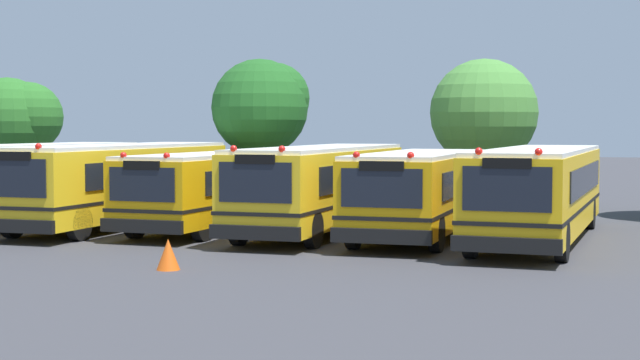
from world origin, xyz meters
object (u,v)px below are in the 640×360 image
(school_bus_0, at_px, (38,179))
(school_bus_4, at_px, (420,190))
(school_bus_5, at_px, (539,190))
(tree_0, at_px, (14,120))
(school_bus_3, at_px, (321,185))
(school_bus_1, at_px, (120,181))
(tree_2, at_px, (480,112))
(school_bus_2, at_px, (218,187))
(tree_1, at_px, (264,105))
(traffic_cone, at_px, (168,254))

(school_bus_0, relative_size, school_bus_4, 0.98)
(school_bus_5, height_order, tree_0, tree_0)
(school_bus_0, bearing_deg, school_bus_3, -179.10)
(tree_0, bearing_deg, school_bus_4, -21.62)
(school_bus_4, bearing_deg, school_bus_1, -2.06)
(school_bus_0, xyz_separation_m, tree_2, (13.30, 9.53, 2.34))
(school_bus_1, relative_size, school_bus_5, 0.99)
(school_bus_3, height_order, tree_2, tree_2)
(school_bus_0, relative_size, school_bus_2, 0.98)
(school_bus_3, bearing_deg, tree_1, -56.60)
(school_bus_2, bearing_deg, school_bus_3, -175.78)
(school_bus_4, bearing_deg, school_bus_5, -178.39)
(tree_0, relative_size, traffic_cone, 7.66)
(school_bus_0, relative_size, school_bus_3, 0.86)
(school_bus_0, distance_m, school_bus_5, 16.63)
(tree_0, bearing_deg, tree_1, -1.15)
(tree_0, relative_size, tree_2, 0.92)
(school_bus_5, bearing_deg, school_bus_2, 0.74)
(school_bus_3, relative_size, school_bus_5, 0.95)
(school_bus_4, height_order, tree_0, tree_0)
(school_bus_2, height_order, school_bus_4, school_bus_4)
(school_bus_3, height_order, traffic_cone, school_bus_3)
(school_bus_4, bearing_deg, tree_1, -45.07)
(school_bus_2, xyz_separation_m, school_bus_5, (9.91, -0.07, 0.11))
(tree_0, bearing_deg, school_bus_1, -38.42)
(school_bus_4, height_order, school_bus_5, school_bus_5)
(tree_1, height_order, traffic_cone, tree_1)
(school_bus_5, distance_m, tree_1, 13.81)
(school_bus_3, distance_m, school_bus_5, 6.55)
(school_bus_3, bearing_deg, school_bus_2, 2.44)
(school_bus_1, bearing_deg, school_bus_4, 179.08)
(school_bus_0, xyz_separation_m, tree_0, (-6.46, 7.51, 2.06))
(school_bus_1, height_order, traffic_cone, school_bus_1)
(school_bus_1, bearing_deg, tree_2, -136.23)
(school_bus_1, height_order, tree_2, tree_2)
(traffic_cone, bearing_deg, tree_2, 77.75)
(tree_0, bearing_deg, school_bus_2, -29.83)
(traffic_cone, bearing_deg, school_bus_2, 107.67)
(school_bus_2, relative_size, school_bus_5, 0.83)
(school_bus_2, distance_m, school_bus_5, 9.91)
(tree_1, bearing_deg, school_bus_5, -33.03)
(school_bus_0, distance_m, school_bus_2, 6.72)
(tree_1, bearing_deg, tree_2, 15.67)
(school_bus_0, height_order, school_bus_5, school_bus_0)
(tree_0, bearing_deg, school_bus_0, -49.29)
(school_bus_2, distance_m, traffic_cone, 8.88)
(school_bus_4, bearing_deg, tree_2, -91.88)
(school_bus_3, bearing_deg, school_bus_1, 2.28)
(school_bus_4, height_order, tree_2, tree_2)
(school_bus_3, xyz_separation_m, traffic_cone, (-0.69, -8.59, -1.09))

